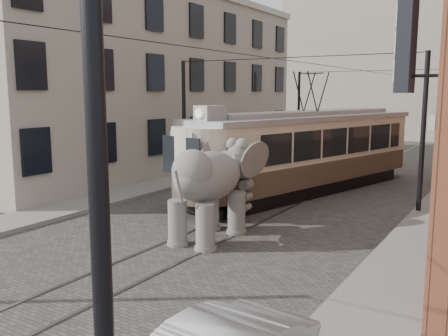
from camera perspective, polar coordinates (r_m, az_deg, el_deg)
The scene contains 9 objects.
ground at distance 15.99m, azimuth -1.03°, elevation -7.55°, with size 120.00×120.00×0.00m, color #494643.
tram_rails at distance 15.98m, azimuth -1.03°, elevation -7.51°, with size 1.54×80.00×0.02m, color slate, non-canonical shape.
sidewalk_right at distance 13.85m, azimuth 20.77°, elevation -10.43°, with size 2.00×60.00×0.15m, color slate.
sidewalk_left at distance 20.11m, azimuth -16.89°, elevation -4.30°, with size 2.00×60.00×0.15m, color slate.
stucco_building at distance 29.95m, azimuth -8.64°, elevation 9.66°, with size 7.00×24.00×10.00m, color gray.
distant_block at distance 53.62m, azimuth 23.05°, elevation 10.79°, with size 28.00×10.00×14.00m, color gray.
catenary at distance 19.88m, azimuth 6.25°, elevation 4.42°, with size 11.00×30.20×6.00m, color black, non-canonical shape.
tram at distance 22.33m, azimuth 10.03°, elevation 4.05°, with size 2.81×13.62×5.41m, color beige, non-canonical shape.
elephant at distance 14.94m, azimuth -1.88°, elevation -2.71°, with size 2.74×4.97×3.04m, color slate, non-canonical shape.
Camera 1 is at (8.26, -12.93, 4.50)m, focal length 38.98 mm.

